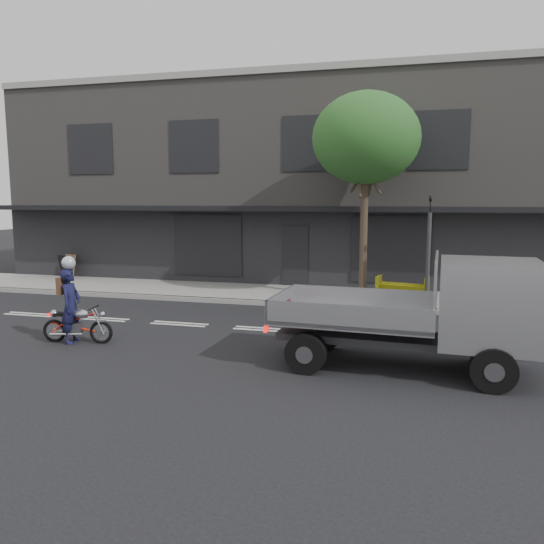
{
  "coord_description": "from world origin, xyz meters",
  "views": [
    {
      "loc": [
        3.63,
        -13.1,
        3.41
      ],
      "look_at": [
        0.1,
        0.5,
        1.46
      ],
      "focal_mm": 35.0,
      "sensor_mm": 36.0,
      "label": 1
    }
  ],
  "objects_px": {
    "traffic_light_pole": "(428,258)",
    "construction_barrier": "(402,290)",
    "sandwich_board": "(65,267)",
    "motorcycle": "(77,324)",
    "street_tree": "(366,139)",
    "rider": "(71,306)",
    "flatbed_ute": "(463,307)"
  },
  "relations": [
    {
      "from": "motorcycle",
      "to": "sandwich_board",
      "type": "relative_size",
      "value": 1.76
    },
    {
      "from": "rider",
      "to": "street_tree",
      "type": "bearing_deg",
      "value": -52.23
    },
    {
      "from": "rider",
      "to": "construction_barrier",
      "type": "height_order",
      "value": "rider"
    },
    {
      "from": "street_tree",
      "to": "construction_barrier",
      "type": "distance_m",
      "value": 4.9
    },
    {
      "from": "motorcycle",
      "to": "traffic_light_pole",
      "type": "bearing_deg",
      "value": 26.62
    },
    {
      "from": "flatbed_ute",
      "to": "construction_barrier",
      "type": "height_order",
      "value": "flatbed_ute"
    },
    {
      "from": "motorcycle",
      "to": "flatbed_ute",
      "type": "xyz_separation_m",
      "value": [
        8.63,
        -0.08,
        0.88
      ]
    },
    {
      "from": "street_tree",
      "to": "rider",
      "type": "distance_m",
      "value": 10.09
    },
    {
      "from": "traffic_light_pole",
      "to": "sandwich_board",
      "type": "relative_size",
      "value": 3.57
    },
    {
      "from": "street_tree",
      "to": "motorcycle",
      "type": "xyz_separation_m",
      "value": [
        -6.15,
        -6.55,
        -4.82
      ]
    },
    {
      "from": "traffic_light_pole",
      "to": "construction_barrier",
      "type": "distance_m",
      "value": 1.3
    },
    {
      "from": "traffic_light_pole",
      "to": "flatbed_ute",
      "type": "height_order",
      "value": "traffic_light_pole"
    },
    {
      "from": "traffic_light_pole",
      "to": "construction_barrier",
      "type": "relative_size",
      "value": 2.22
    },
    {
      "from": "construction_barrier",
      "to": "sandwich_board",
      "type": "xyz_separation_m",
      "value": [
        -13.44,
        1.97,
        0.05
      ]
    },
    {
      "from": "rider",
      "to": "motorcycle",
      "type": "bearing_deg",
      "value": -98.31
    },
    {
      "from": "traffic_light_pole",
      "to": "sandwich_board",
      "type": "height_order",
      "value": "traffic_light_pole"
    },
    {
      "from": "motorcycle",
      "to": "sandwich_board",
      "type": "distance_m",
      "value": 9.93
    },
    {
      "from": "rider",
      "to": "sandwich_board",
      "type": "height_order",
      "value": "rider"
    },
    {
      "from": "rider",
      "to": "sandwich_board",
      "type": "distance_m",
      "value": 9.84
    },
    {
      "from": "flatbed_ute",
      "to": "street_tree",
      "type": "bearing_deg",
      "value": 113.66
    },
    {
      "from": "rider",
      "to": "construction_barrier",
      "type": "bearing_deg",
      "value": -60.31
    },
    {
      "from": "motorcycle",
      "to": "flatbed_ute",
      "type": "distance_m",
      "value": 8.68
    },
    {
      "from": "street_tree",
      "to": "rider",
      "type": "bearing_deg",
      "value": -133.9
    },
    {
      "from": "sandwich_board",
      "to": "street_tree",
      "type": "bearing_deg",
      "value": 11.9
    },
    {
      "from": "flatbed_ute",
      "to": "sandwich_board",
      "type": "distance_m",
      "value": 16.7
    },
    {
      "from": "traffic_light_pole",
      "to": "rider",
      "type": "xyz_separation_m",
      "value": [
        -8.3,
        -5.7,
        -0.76
      ]
    },
    {
      "from": "sandwich_board",
      "to": "motorcycle",
      "type": "bearing_deg",
      "value": -34.46
    },
    {
      "from": "rider",
      "to": "sandwich_board",
      "type": "relative_size",
      "value": 1.81
    },
    {
      "from": "street_tree",
      "to": "flatbed_ute",
      "type": "bearing_deg",
      "value": -69.48
    },
    {
      "from": "street_tree",
      "to": "sandwich_board",
      "type": "distance_m",
      "value": 13.09
    },
    {
      "from": "motorcycle",
      "to": "construction_barrier",
      "type": "bearing_deg",
      "value": 30.25
    },
    {
      "from": "street_tree",
      "to": "traffic_light_pole",
      "type": "bearing_deg",
      "value": -23.03
    }
  ]
}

